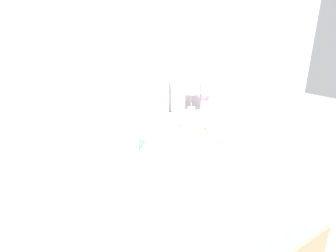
# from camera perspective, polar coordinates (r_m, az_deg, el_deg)

# --- Properties ---
(ground_plane) EXTENTS (12.00, 12.00, 0.00)m
(ground_plane) POSITION_cam_1_polar(r_m,az_deg,el_deg) (3.13, -15.36, -9.66)
(ground_plane) COLOR #BCB7B2
(wall_back) EXTENTS (8.00, 0.06, 2.60)m
(wall_back) POSITION_cam_1_polar(r_m,az_deg,el_deg) (2.83, -18.22, 14.73)
(wall_back) COLOR white
(wall_back) RESTS_ON ground_plane
(bed) EXTENTS (1.89, 2.06, 1.03)m
(bed) POSITION_cam_1_polar(r_m,az_deg,el_deg) (2.22, -8.35, -13.98)
(bed) COLOR tan
(bed) RESTS_ON ground_plane
(nightstand) EXTENTS (0.47, 0.42, 0.55)m
(nightstand) POSITION_cam_1_polar(r_m,az_deg,el_deg) (3.34, 5.69, -1.84)
(nightstand) COLOR silver
(nightstand) RESTS_ON ground_plane
(table_lamp) EXTENTS (0.22, 0.22, 0.38)m
(table_lamp) POSITION_cam_1_polar(r_m,az_deg,el_deg) (3.24, 5.23, 7.80)
(table_lamp) COLOR beige
(table_lamp) RESTS_ON nightstand
(flower_vase) EXTENTS (0.12, 0.12, 0.24)m
(flower_vase) POSITION_cam_1_polar(r_m,az_deg,el_deg) (3.36, 7.89, 5.65)
(flower_vase) COLOR silver
(flower_vase) RESTS_ON nightstand
(alarm_clock) EXTENTS (0.09, 0.05, 0.08)m
(alarm_clock) POSITION_cam_1_polar(r_m,az_deg,el_deg) (3.14, 4.05, 2.87)
(alarm_clock) COLOR silver
(alarm_clock) RESTS_ON nightstand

